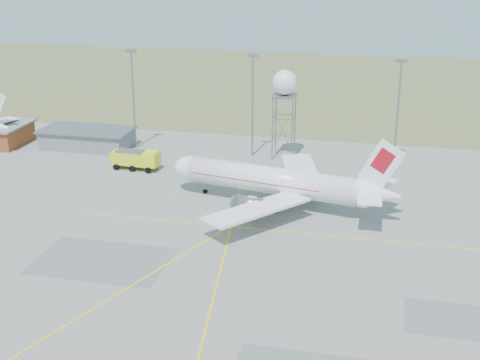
# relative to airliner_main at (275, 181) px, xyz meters

# --- Properties ---
(ground) EXTENTS (400.00, 400.00, 0.00)m
(ground) POSITION_rel_airliner_main_xyz_m (0.76, -40.43, -4.09)
(ground) COLOR gray
(ground) RESTS_ON ground
(grass_strip) EXTENTS (400.00, 120.00, 0.03)m
(grass_strip) POSITION_rel_airliner_main_xyz_m (0.76, 99.57, -4.07)
(grass_strip) COLOR #5A6A3A
(grass_strip) RESTS_ON ground
(building_grey) EXTENTS (19.00, 10.00, 3.90)m
(building_grey) POSITION_rel_airliner_main_xyz_m (-44.24, 23.57, -2.11)
(building_grey) COLOR gray
(building_grey) RESTS_ON ground
(mast_a) EXTENTS (2.20, 0.50, 20.50)m
(mast_a) POSITION_rel_airliner_main_xyz_m (-34.24, 25.57, 7.98)
(mast_a) COLOR slate
(mast_a) RESTS_ON ground
(mast_b) EXTENTS (2.20, 0.50, 20.50)m
(mast_b) POSITION_rel_airliner_main_xyz_m (-9.24, 25.57, 7.98)
(mast_b) COLOR slate
(mast_b) RESTS_ON ground
(mast_c) EXTENTS (2.20, 0.50, 20.50)m
(mast_c) POSITION_rel_airliner_main_xyz_m (18.76, 25.57, 7.98)
(mast_c) COLOR slate
(mast_c) RESTS_ON ground
(airliner_main) EXTENTS (39.03, 37.38, 13.34)m
(airliner_main) POSITION_rel_airliner_main_xyz_m (0.00, 0.00, 0.00)
(airliner_main) COLOR white
(airliner_main) RESTS_ON ground
(radar_tower) EXTENTS (4.86, 4.86, 17.61)m
(radar_tower) POSITION_rel_airliner_main_xyz_m (-2.92, 25.85, 5.79)
(radar_tower) COLOR slate
(radar_tower) RESTS_ON ground
(fire_truck) EXTENTS (9.50, 4.28, 3.72)m
(fire_truck) POSITION_rel_airliner_main_xyz_m (-28.81, 12.23, -2.30)
(fire_truck) COLOR yellow
(fire_truck) RESTS_ON ground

